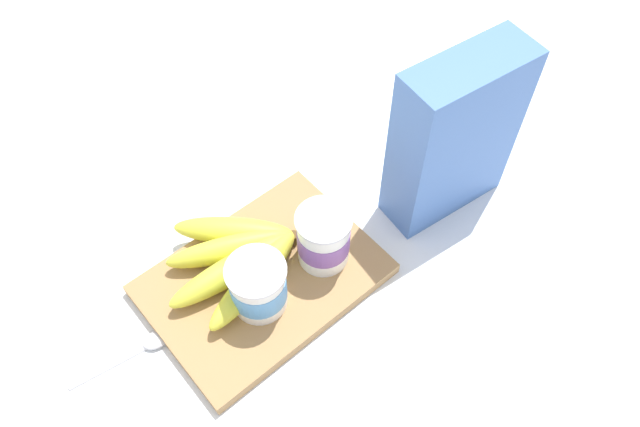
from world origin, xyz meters
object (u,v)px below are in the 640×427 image
Objects in this scene: yogurt_cup_back at (258,286)px; spoon at (137,351)px; banana_bunch at (238,257)px; yogurt_cup_front at (323,238)px; cutting_board at (263,279)px; cereal_box at (454,138)px.

spoon is at bearing -18.37° from yogurt_cup_back.
banana_bunch is 1.48× the size of spoon.
banana_bunch is at bearing -33.49° from yogurt_cup_front.
cutting_board is at bearing 111.58° from banana_bunch.
banana_bunch reaches higher than spoon.
yogurt_cup_back is 0.40× the size of banana_bunch.
cutting_board is 3.39× the size of yogurt_cup_front.
banana_bunch is (-0.01, -0.06, -0.02)m from yogurt_cup_back.
spoon is (0.17, 0.01, -0.03)m from banana_bunch.
yogurt_cup_front is 0.11m from yogurt_cup_back.
banana_bunch is (0.30, -0.09, -0.09)m from cereal_box.
cereal_box is 2.90× the size of yogurt_cup_front.
spoon is at bearing 177.38° from cereal_box.
yogurt_cup_front is 0.44× the size of banana_bunch.
cereal_box is 0.32m from yogurt_cup_back.
banana_bunch is at bearing -176.81° from spoon.
cutting_board reaches higher than spoon.
cereal_box is at bearing 169.25° from cutting_board.
spoon is at bearing 3.19° from banana_bunch.
cereal_box is 0.32m from banana_bunch.
spoon is (0.15, -0.05, -0.05)m from yogurt_cup_back.
yogurt_cup_back reaches higher than banana_bunch.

